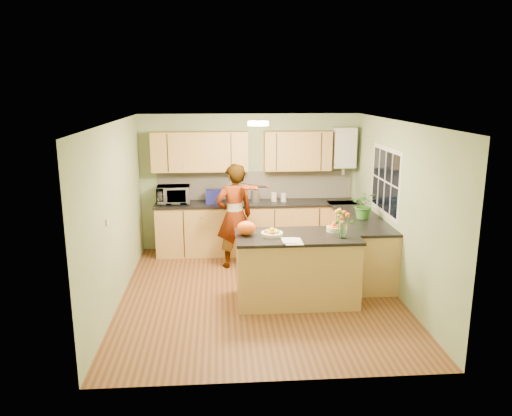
{
  "coord_description": "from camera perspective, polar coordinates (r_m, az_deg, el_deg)",
  "views": [
    {
      "loc": [
        -0.56,
        -6.81,
        2.95
      ],
      "look_at": [
        -0.02,
        0.5,
        1.18
      ],
      "focal_mm": 35.0,
      "sensor_mm": 36.0,
      "label": 1
    }
  ],
  "objects": [
    {
      "name": "microwave",
      "position": [
        9.01,
        -9.41,
        1.52
      ],
      "size": [
        0.58,
        0.4,
        0.32
      ],
      "primitive_type": "imported",
      "rotation": [
        0.0,
        0.0,
        0.03
      ],
      "color": "silver",
      "rests_on": "back_counter"
    },
    {
      "name": "violin",
      "position": [
        7.96,
        -1.04,
        2.38
      ],
      "size": [
        0.57,
        0.49,
        0.14
      ],
      "primitive_type": null,
      "rotation": [
        0.17,
        0.0,
        -0.61
      ],
      "color": "#4B0A04",
      "rests_on": "violinist"
    },
    {
      "name": "violinist",
      "position": [
        8.29,
        -2.49,
        -0.93
      ],
      "size": [
        0.74,
        0.6,
        1.76
      ],
      "primitive_type": "imported",
      "rotation": [
        0.0,
        0.0,
        3.47
      ],
      "color": "#E7B68D",
      "rests_on": "floor"
    },
    {
      "name": "wall_front",
      "position": [
        4.9,
        2.58,
        -6.74
      ],
      "size": [
        4.0,
        0.02,
        2.5
      ],
      "primitive_type": "cube",
      "color": "gray",
      "rests_on": "floor"
    },
    {
      "name": "kettle",
      "position": [
        9.0,
        -0.06,
        1.49
      ],
      "size": [
        0.17,
        0.17,
        0.31
      ],
      "rotation": [
        0.0,
        0.0,
        -0.32
      ],
      "color": "silver",
      "rests_on": "back_counter"
    },
    {
      "name": "back_counter",
      "position": [
        9.12,
        0.06,
        -2.2
      ],
      "size": [
        3.64,
        0.62,
        0.94
      ],
      "color": "tan",
      "rests_on": "floor"
    },
    {
      "name": "peninsula_island",
      "position": [
        7.06,
        4.65,
        -6.87
      ],
      "size": [
        1.7,
        0.87,
        0.97
      ],
      "color": "tan",
      "rests_on": "floor"
    },
    {
      "name": "ceiling",
      "position": [
        6.85,
        0.45,
        9.81
      ],
      "size": [
        4.0,
        4.5,
        0.02
      ],
      "primitive_type": "cube",
      "color": "white",
      "rests_on": "wall_back"
    },
    {
      "name": "upper_cabinets",
      "position": [
        8.96,
        -1.78,
        6.51
      ],
      "size": [
        3.2,
        0.34,
        0.7
      ],
      "color": "tan",
      "rests_on": "wall_back"
    },
    {
      "name": "ceiling_lamp",
      "position": [
        7.15,
        0.25,
        9.65
      ],
      "size": [
        0.3,
        0.3,
        0.07
      ],
      "color": "#FFEABF",
      "rests_on": "ceiling"
    },
    {
      "name": "jar_cream",
      "position": [
        9.07,
        2.08,
        1.28
      ],
      "size": [
        0.13,
        0.13,
        0.16
      ],
      "primitive_type": "cylinder",
      "rotation": [
        0.0,
        0.0,
        0.3
      ],
      "color": "beige",
      "rests_on": "back_counter"
    },
    {
      "name": "window_right",
      "position": [
        7.96,
        14.55,
        3.0
      ],
      "size": [
        0.01,
        1.3,
        1.05
      ],
      "color": "silver",
      "rests_on": "wall_right"
    },
    {
      "name": "boiler",
      "position": [
        9.24,
        10.01,
        6.82
      ],
      "size": [
        0.4,
        0.3,
        0.86
      ],
      "color": "silver",
      "rests_on": "wall_back"
    },
    {
      "name": "potted_plant",
      "position": [
        8.0,
        12.26,
        0.33
      ],
      "size": [
        0.48,
        0.44,
        0.44
      ],
      "primitive_type": "imported",
      "rotation": [
        0.0,
        0.0,
        -0.31
      ],
      "color": "#397D29",
      "rests_on": "right_counter"
    },
    {
      "name": "splashback",
      "position": [
        9.23,
        -0.08,
        2.64
      ],
      "size": [
        3.6,
        0.02,
        0.52
      ],
      "primitive_type": "cube",
      "color": "beige",
      "rests_on": "back_counter"
    },
    {
      "name": "papers",
      "position": [
        6.61,
        4.27,
        -3.8
      ],
      "size": [
        0.23,
        0.32,
        0.01
      ],
      "primitive_type": "cube",
      "color": "silver",
      "rests_on": "peninsula_island"
    },
    {
      "name": "orange_bowl",
      "position": [
        7.14,
        8.92,
        -2.21
      ],
      "size": [
        0.22,
        0.22,
        0.13
      ],
      "color": "beige",
      "rests_on": "peninsula_island"
    },
    {
      "name": "floor",
      "position": [
        7.44,
        0.41,
        -9.79
      ],
      "size": [
        4.5,
        4.5,
        0.0
      ],
      "primitive_type": "plane",
      "color": "#553318",
      "rests_on": "ground"
    },
    {
      "name": "wall_right",
      "position": [
        7.47,
        15.91,
        -0.11
      ],
      "size": [
        0.02,
        4.5,
        2.5
      ],
      "primitive_type": "cube",
      "color": "gray",
      "rests_on": "floor"
    },
    {
      "name": "right_counter",
      "position": [
        8.36,
        11.66,
        -3.97
      ],
      "size": [
        0.62,
        2.24,
        0.94
      ],
      "color": "tan",
      "rests_on": "floor"
    },
    {
      "name": "orange_bag",
      "position": [
        6.86,
        -1.11,
        -2.31
      ],
      "size": [
        0.29,
        0.25,
        0.2
      ],
      "primitive_type": "ellipsoid",
      "rotation": [
        0.0,
        0.0,
        -0.12
      ],
      "color": "orange",
      "rests_on": "peninsula_island"
    },
    {
      "name": "flower_vase",
      "position": [
        6.78,
        10.03,
        -1.0
      ],
      "size": [
        0.24,
        0.24,
        0.44
      ],
      "rotation": [
        0.0,
        0.0,
        0.16
      ],
      "color": "silver",
      "rests_on": "peninsula_island"
    },
    {
      "name": "wall_back",
      "position": [
        9.23,
        -0.7,
        2.96
      ],
      "size": [
        4.0,
        0.02,
        2.5
      ],
      "primitive_type": "cube",
      "color": "gray",
      "rests_on": "floor"
    },
    {
      "name": "light_switch",
      "position": [
        6.58,
        -16.63,
        -1.52
      ],
      "size": [
        0.02,
        0.09,
        0.09
      ],
      "primitive_type": "cube",
      "color": "silver",
      "rests_on": "wall_left"
    },
    {
      "name": "jar_white",
      "position": [
        9.05,
        3.18,
        1.22
      ],
      "size": [
        0.1,
        0.1,
        0.15
      ],
      "primitive_type": "cylinder",
      "rotation": [
        0.0,
        0.0,
        -0.04
      ],
      "color": "silver",
      "rests_on": "back_counter"
    },
    {
      "name": "fruit_dish",
      "position": [
        6.85,
        1.84,
        -2.81
      ],
      "size": [
        0.3,
        0.3,
        0.11
      ],
      "color": "beige",
      "rests_on": "peninsula_island"
    },
    {
      "name": "blue_box",
      "position": [
        8.97,
        -4.82,
        1.33
      ],
      "size": [
        0.29,
        0.22,
        0.23
      ],
      "primitive_type": "cube",
      "rotation": [
        0.0,
        0.0,
        -0.01
      ],
      "color": "navy",
      "rests_on": "back_counter"
    },
    {
      "name": "wall_left",
      "position": [
        7.16,
        -15.73,
        -0.67
      ],
      "size": [
        0.02,
        4.5,
        2.5
      ],
      "primitive_type": "cube",
      "color": "gray",
      "rests_on": "floor"
    }
  ]
}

